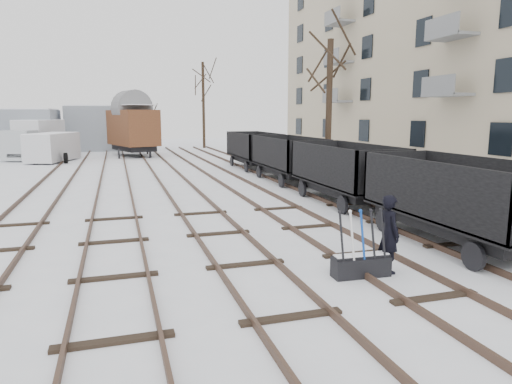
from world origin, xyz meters
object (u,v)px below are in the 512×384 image
(box_van_wagon, at_px, (133,127))
(panel_van, at_px, (53,147))
(freight_wagon_a, at_px, (456,213))
(ground_frame, at_px, (361,264))
(lorry, at_px, (36,139))
(worker, at_px, (389,234))

(box_van_wagon, xyz_separation_m, panel_van, (-6.08, -3.08, -1.41))
(box_van_wagon, bearing_deg, freight_wagon_a, -94.51)
(ground_frame, relative_size, lorry, 0.21)
(ground_frame, xyz_separation_m, worker, (0.75, 0.10, 0.61))
(lorry, bearing_deg, panel_van, -46.09)
(ground_frame, distance_m, panel_van, 30.87)
(box_van_wagon, distance_m, panel_van, 6.96)
(ground_frame, distance_m, worker, 0.97)
(worker, bearing_deg, lorry, 22.58)
(panel_van, bearing_deg, worker, -50.99)
(panel_van, bearing_deg, box_van_wagon, 46.16)
(ground_frame, relative_size, box_van_wagon, 0.23)
(freight_wagon_a, height_order, box_van_wagon, box_van_wagon)
(worker, relative_size, lorry, 0.25)
(ground_frame, relative_size, freight_wagon_a, 0.26)
(worker, bearing_deg, panel_van, 21.92)
(freight_wagon_a, distance_m, lorry, 34.82)
(freight_wagon_a, bearing_deg, panel_van, 115.78)
(panel_van, bearing_deg, freight_wagon_a, -44.93)
(lorry, bearing_deg, box_van_wagon, 15.13)
(worker, xyz_separation_m, panel_van, (-10.47, 29.19, 0.25))
(box_van_wagon, relative_size, lorry, 0.88)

